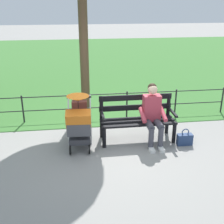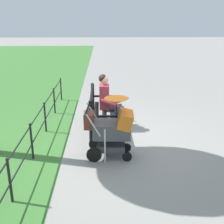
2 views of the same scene
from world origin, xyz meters
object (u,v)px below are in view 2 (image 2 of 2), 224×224
(person_on_bench, at_px, (109,99))
(stroller, at_px, (112,127))
(park_bench, at_px, (99,110))
(handbag, at_px, (116,112))

(person_on_bench, xyz_separation_m, stroller, (1.53, 0.03, -0.08))
(park_bench, height_order, handbag, park_bench)
(park_bench, height_order, person_on_bench, person_on_bench)
(park_bench, xyz_separation_m, stroller, (1.24, 0.25, 0.07))
(park_bench, xyz_separation_m, person_on_bench, (-0.28, 0.22, 0.15))
(person_on_bench, relative_size, handbag, 3.45)
(stroller, bearing_deg, handbag, 175.39)
(handbag, bearing_deg, person_on_bench, -17.28)
(person_on_bench, height_order, stroller, person_on_bench)
(person_on_bench, bearing_deg, park_bench, -38.08)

